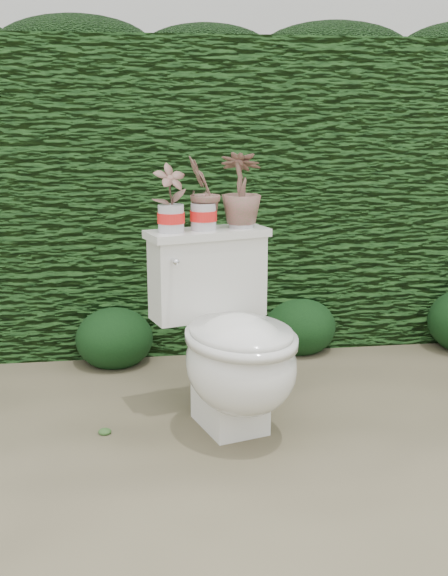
{
  "coord_description": "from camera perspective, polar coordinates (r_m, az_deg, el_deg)",
  "views": [
    {
      "loc": [
        -0.48,
        -2.47,
        1.26
      ],
      "look_at": [
        -0.08,
        0.33,
        0.55
      ],
      "focal_mm": 45.0,
      "sensor_mm": 36.0,
      "label": 1
    }
  ],
  "objects": [
    {
      "name": "liriope_clump_3",
      "position": [
        3.86,
        5.93,
        -2.61
      ],
      "size": [
        0.39,
        0.39,
        0.31
      ],
      "primitive_type": "ellipsoid",
      "color": "#153914",
      "rests_on": "ground"
    },
    {
      "name": "potted_plant_center",
      "position": [
        2.93,
        -1.65,
        7.37
      ],
      "size": [
        0.19,
        0.2,
        0.28
      ],
      "primitive_type": "imported",
      "rotation": [
        0.0,
        0.0,
        4.16
      ],
      "color": "#216C26",
      "rests_on": "toilet"
    },
    {
      "name": "liriope_clump_2",
      "position": [
        3.69,
        -8.67,
        -3.52
      ],
      "size": [
        0.39,
        0.39,
        0.31
      ],
      "primitive_type": "ellipsoid",
      "color": "#153914",
      "rests_on": "ground"
    },
    {
      "name": "potted_plant_left",
      "position": [
        2.88,
        -4.23,
        6.95
      ],
      "size": [
        0.16,
        0.13,
        0.26
      ],
      "primitive_type": "imported",
      "rotation": [
        0.0,
        0.0,
        0.36
      ],
      "color": "#216C26",
      "rests_on": "toilet"
    },
    {
      "name": "house_wall",
      "position": [
        8.57,
        -0.98,
        19.03
      ],
      "size": [
        8.0,
        3.5,
        4.0
      ],
      "primitive_type": "cube",
      "color": "silver",
      "rests_on": "ground"
    },
    {
      "name": "ground",
      "position": [
        2.82,
        2.63,
        -12.54
      ],
      "size": [
        60.0,
        60.0,
        0.0
      ],
      "primitive_type": "plane",
      "color": "gray",
      "rests_on": "ground"
    },
    {
      "name": "toilet",
      "position": [
        2.85,
        0.62,
        -4.47
      ],
      "size": [
        0.62,
        0.78,
        0.78
      ],
      "rotation": [
        0.0,
        0.0,
        0.28
      ],
      "color": "silver",
      "rests_on": "ground"
    },
    {
      "name": "hedge",
      "position": [
        4.13,
        -1.44,
        7.66
      ],
      "size": [
        8.0,
        1.0,
        1.6
      ],
      "primitive_type": "cube",
      "color": "#27561C",
      "rests_on": "ground"
    },
    {
      "name": "potted_plant_right",
      "position": [
        3.0,
        1.38,
        7.63
      ],
      "size": [
        0.2,
        0.2,
        0.3
      ],
      "primitive_type": "imported",
      "rotation": [
        0.0,
        0.0,
        2.91
      ],
      "color": "#216C26",
      "rests_on": "toilet"
    }
  ]
}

